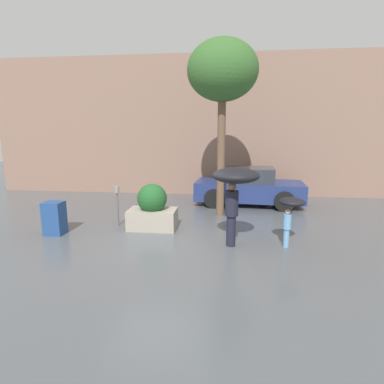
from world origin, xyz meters
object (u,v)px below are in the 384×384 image
at_px(person_adult, 235,183).
at_px(person_child, 291,208).
at_px(planter_box, 152,209).
at_px(parking_meter, 117,197).
at_px(newspaper_box, 54,218).
at_px(parked_car_near, 249,187).
at_px(street_tree, 223,73).

height_order(person_adult, person_child, person_adult).
bearing_deg(person_child, planter_box, 161.19).
bearing_deg(person_child, parking_meter, 162.51).
relative_size(person_adult, newspaper_box, 2.16).
bearing_deg(planter_box, person_adult, -27.77).
bearing_deg(parked_car_near, person_adult, 175.73).
xyz_separation_m(parked_car_near, parking_meter, (-4.09, -3.16, 0.20)).
xyz_separation_m(person_child, newspaper_box, (-6.17, 0.29, -0.54)).
height_order(parking_meter, newspaper_box, parking_meter).
height_order(person_adult, parked_car_near, person_adult).
relative_size(person_adult, street_tree, 0.35).
height_order(person_child, parked_car_near, parked_car_near).
bearing_deg(planter_box, newspaper_box, -163.35).
bearing_deg(street_tree, person_child, -57.84).
bearing_deg(person_child, street_tree, 119.52).
bearing_deg(parked_car_near, person_child, -167.30).
xyz_separation_m(planter_box, parking_meter, (-1.11, 0.20, 0.28)).
bearing_deg(parking_meter, street_tree, 25.99).
bearing_deg(parking_meter, person_adult, -22.53).
height_order(person_child, street_tree, street_tree).
relative_size(person_child, newspaper_box, 1.37).
bearing_deg(person_adult, newspaper_box, -126.12).
xyz_separation_m(planter_box, newspaper_box, (-2.55, -0.76, -0.13)).
bearing_deg(person_child, newspaper_box, 174.67).
bearing_deg(newspaper_box, parked_car_near, 36.72).
relative_size(planter_box, parking_meter, 1.15).
distance_m(street_tree, parking_meter, 4.99).
height_order(planter_box, newspaper_box, planter_box).
distance_m(person_adult, parked_car_near, 4.71).
bearing_deg(planter_box, parked_car_near, 48.43).
xyz_separation_m(planter_box, person_child, (3.63, -1.05, 0.40)).
xyz_separation_m(parked_car_near, street_tree, (-1.07, -1.68, 3.89)).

